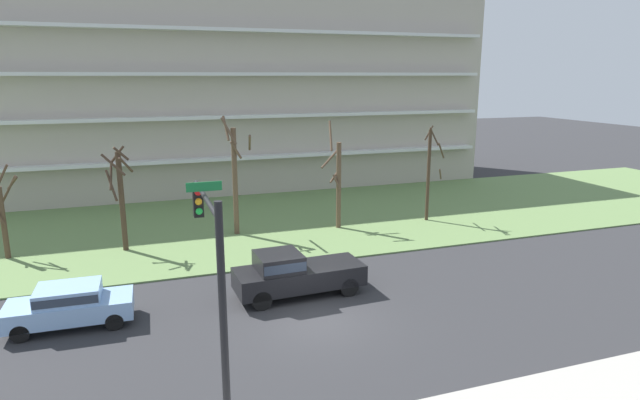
# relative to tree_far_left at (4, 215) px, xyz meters

# --- Properties ---
(ground) EXTENTS (160.00, 160.00, 0.00)m
(ground) POSITION_rel_tree_far_left_xyz_m (12.51, -11.64, -2.27)
(ground) COLOR #2D2D30
(grass_lawn_strip) EXTENTS (80.00, 16.00, 0.08)m
(grass_lawn_strip) POSITION_rel_tree_far_left_xyz_m (12.51, 2.36, -2.23)
(grass_lawn_strip) COLOR #66844C
(grass_lawn_strip) RESTS_ON ground
(apartment_building) EXTENTS (44.35, 12.01, 15.23)m
(apartment_building) POSITION_rel_tree_far_left_xyz_m (12.51, 15.88, 5.34)
(apartment_building) COLOR #B2A899
(apartment_building) RESTS_ON ground
(tree_far_left) EXTENTS (1.40, 1.24, 4.78)m
(tree_far_left) POSITION_rel_tree_far_left_xyz_m (0.00, 0.00, 0.00)
(tree_far_left) COLOR #4C3828
(tree_far_left) RESTS_ON ground
(tree_left) EXTENTS (1.52, 1.36, 5.62)m
(tree_left) POSITION_rel_tree_far_left_xyz_m (5.51, -0.70, 0.80)
(tree_left) COLOR #423023
(tree_left) RESTS_ON ground
(tree_center) EXTENTS (1.82, 1.84, 6.87)m
(tree_center) POSITION_rel_tree_far_left_xyz_m (11.65, 0.34, 1.27)
(tree_center) COLOR brown
(tree_center) RESTS_ON ground
(tree_right) EXTENTS (1.45, 1.44, 6.47)m
(tree_right) POSITION_rel_tree_far_left_xyz_m (17.62, -0.30, 0.64)
(tree_right) COLOR brown
(tree_right) RESTS_ON ground
(tree_far_right) EXTENTS (1.42, 1.41, 6.05)m
(tree_far_right) POSITION_rel_tree_far_left_xyz_m (23.65, -0.65, 0.90)
(tree_far_right) COLOR #423023
(tree_far_right) RESTS_ON ground
(sedan_blue_near_left) EXTENTS (4.44, 1.91, 1.57)m
(sedan_blue_near_left) POSITION_rel_tree_far_left_xyz_m (3.71, -9.14, -1.40)
(sedan_blue_near_left) COLOR #8CB2E0
(sedan_blue_near_left) RESTS_ON ground
(pickup_black_center_left) EXTENTS (5.48, 2.22, 1.95)m
(pickup_black_center_left) POSITION_rel_tree_far_left_xyz_m (12.29, -9.15, -1.26)
(pickup_black_center_left) COLOR black
(pickup_black_center_left) RESTS_ON ground
(traffic_signal_mast) EXTENTS (0.90, 4.40, 6.46)m
(traffic_signal_mast) POSITION_rel_tree_far_left_xyz_m (8.00, -16.83, 2.09)
(traffic_signal_mast) COLOR black
(traffic_signal_mast) RESTS_ON ground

